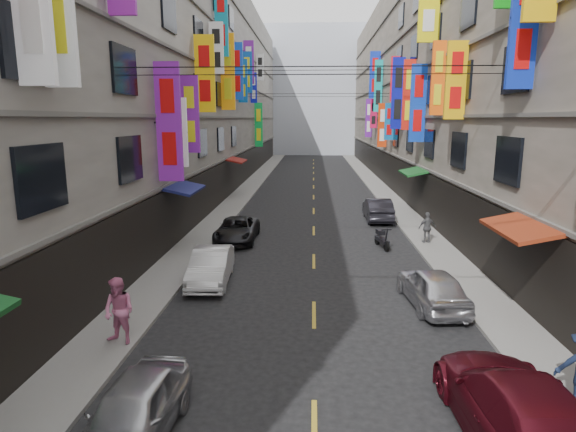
# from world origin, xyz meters

# --- Properties ---
(sidewalk_left) EXTENTS (2.00, 90.00, 0.12)m
(sidewalk_left) POSITION_xyz_m (-6.00, 42.00, 0.06)
(sidewalk_left) COLOR slate
(sidewalk_left) RESTS_ON ground
(sidewalk_right) EXTENTS (2.00, 90.00, 0.12)m
(sidewalk_right) POSITION_xyz_m (6.00, 42.00, 0.06)
(sidewalk_right) COLOR slate
(sidewalk_right) RESTS_ON ground
(building_row_left) EXTENTS (10.14, 90.00, 19.00)m
(building_row_left) POSITION_xyz_m (-11.99, 42.00, 9.49)
(building_row_left) COLOR gray
(building_row_left) RESTS_ON ground
(building_row_right) EXTENTS (10.14, 90.00, 19.00)m
(building_row_right) POSITION_xyz_m (11.99, 42.00, 9.49)
(building_row_right) COLOR #A29588
(building_row_right) RESTS_ON ground
(haze_block) EXTENTS (18.00, 8.00, 22.00)m
(haze_block) POSITION_xyz_m (0.00, 92.00, 11.00)
(haze_block) COLOR #ACB2C0
(haze_block) RESTS_ON ground
(shop_signage) EXTENTS (14.00, 55.00, 12.41)m
(shop_signage) POSITION_xyz_m (-0.27, 34.69, 9.18)
(shop_signage) COLOR #0D44A1
(shop_signage) RESTS_ON ground
(street_awnings) EXTENTS (13.99, 35.20, 0.41)m
(street_awnings) POSITION_xyz_m (-1.26, 26.00, 3.00)
(street_awnings) COLOR #154F1F
(street_awnings) RESTS_ON ground
(overhead_cables) EXTENTS (14.00, 38.04, 1.24)m
(overhead_cables) POSITION_xyz_m (0.00, 30.00, 8.80)
(overhead_cables) COLOR black
(overhead_cables) RESTS_ON ground
(lane_markings) EXTENTS (0.12, 80.20, 0.01)m
(lane_markings) POSITION_xyz_m (0.00, 39.00, 0.00)
(lane_markings) COLOR gold
(lane_markings) RESTS_ON ground
(scooter_far_right) EXTENTS (0.65, 1.78, 1.14)m
(scooter_far_right) POSITION_xyz_m (3.35, 26.47, 0.44)
(scooter_far_right) COLOR black
(scooter_far_right) RESTS_ON ground
(car_left_near) EXTENTS (1.71, 3.80, 1.27)m
(car_left_near) POSITION_xyz_m (-3.56, 11.50, 0.63)
(car_left_near) COLOR #BABABF
(car_left_near) RESTS_ON ground
(car_left_mid) EXTENTS (1.64, 4.11, 1.33)m
(car_left_mid) POSITION_xyz_m (-4.00, 20.93, 0.66)
(car_left_mid) COLOR silver
(car_left_mid) RESTS_ON ground
(car_left_far) EXTENTS (2.00, 4.33, 1.20)m
(car_left_far) POSITION_xyz_m (-4.00, 27.43, 0.60)
(car_left_far) COLOR black
(car_left_far) RESTS_ON ground
(car_right_near) EXTENTS (2.31, 5.35, 1.54)m
(car_right_near) POSITION_xyz_m (3.92, 11.75, 0.77)
(car_right_near) COLOR #540E19
(car_right_near) RESTS_ON ground
(car_right_mid) EXTENTS (1.98, 4.11, 1.35)m
(car_right_mid) POSITION_xyz_m (4.00, 18.93, 0.68)
(car_right_mid) COLOR silver
(car_right_mid) RESTS_ON ground
(car_right_far) EXTENTS (1.51, 4.30, 1.41)m
(car_right_far) POSITION_xyz_m (4.00, 33.08, 0.71)
(car_right_far) COLOR #24232A
(car_right_far) RESTS_ON ground
(pedestrian_lfar) EXTENTS (1.07, 0.88, 1.89)m
(pedestrian_lfar) POSITION_xyz_m (-5.40, 15.45, 1.06)
(pedestrian_lfar) COLOR pink
(pedestrian_lfar) RESTS_ON sidewalk_left
(pedestrian_rfar) EXTENTS (1.02, 0.73, 1.57)m
(pedestrian_rfar) POSITION_xyz_m (5.70, 27.14, 0.91)
(pedestrian_rfar) COLOR #555658
(pedestrian_rfar) RESTS_ON sidewalk_right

